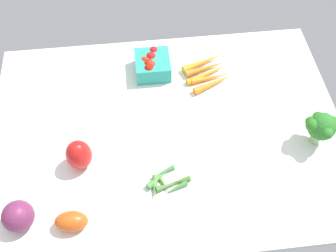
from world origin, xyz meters
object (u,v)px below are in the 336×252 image
at_px(okra_pile, 165,183).
at_px(carrot_bunch, 208,72).
at_px(bell_pepper_red, 79,155).
at_px(broccoli_head, 322,126).
at_px(berry_basket, 152,65).
at_px(red_onion_center, 18,216).
at_px(roma_tomato, 71,221).

height_order(okra_pile, carrot_bunch, carrot_bunch).
height_order(bell_pepper_red, broccoli_head, broccoli_head).
bearing_deg(bell_pepper_red, okra_pile, -21.63).
bearing_deg(berry_basket, broccoli_head, -35.67).
height_order(broccoli_head, carrot_bunch, broccoli_head).
xyz_separation_m(okra_pile, carrot_bunch, (0.18, 0.38, 0.00)).
height_order(berry_basket, broccoli_head, broccoli_head).
bearing_deg(red_onion_center, broccoli_head, 10.80).
distance_m(berry_basket, okra_pile, 0.41).
bearing_deg(berry_basket, red_onion_center, -128.39).
distance_m(red_onion_center, broccoli_head, 0.83).
xyz_separation_m(carrot_bunch, roma_tomato, (-0.42, -0.46, 0.01)).
height_order(berry_basket, roma_tomato, berry_basket).
bearing_deg(berry_basket, roma_tomato, -116.43).
xyz_separation_m(broccoli_head, carrot_bunch, (-0.26, 0.29, -0.06)).
height_order(berry_basket, carrot_bunch, berry_basket).
xyz_separation_m(broccoli_head, okra_pile, (-0.44, -0.09, -0.06)).
bearing_deg(broccoli_head, berry_basket, 144.33).
height_order(berry_basket, red_onion_center, red_onion_center).
distance_m(broccoli_head, roma_tomato, 0.71).
relative_size(bell_pepper_red, carrot_bunch, 0.57).
relative_size(red_onion_center, broccoli_head, 0.71).
bearing_deg(bell_pepper_red, carrot_bunch, 35.46).
distance_m(bell_pepper_red, carrot_bunch, 0.50).
height_order(carrot_bunch, roma_tomato, roma_tomato).
relative_size(berry_basket, broccoli_head, 0.98).
distance_m(okra_pile, roma_tomato, 0.26).
bearing_deg(carrot_bunch, red_onion_center, -141.39).
relative_size(broccoli_head, okra_pile, 0.91).
height_order(bell_pepper_red, okra_pile, bell_pepper_red).
relative_size(berry_basket, bell_pepper_red, 1.12).
relative_size(bell_pepper_red, okra_pile, 0.80).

